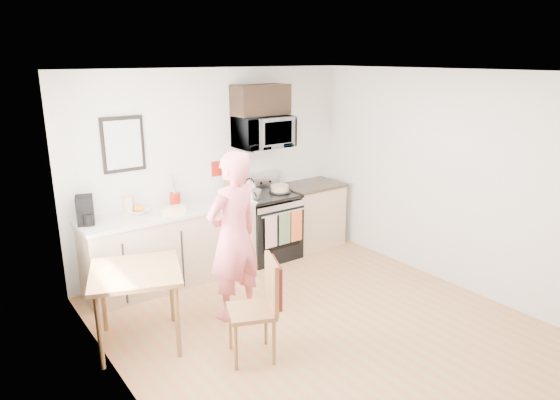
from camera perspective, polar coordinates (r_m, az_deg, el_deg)
floor at (r=5.38m, az=5.32°, el=-14.53°), size 4.60×4.60×0.00m
back_wall at (r=6.68m, az=-7.48°, el=3.58°), size 4.00×0.04×2.60m
left_wall at (r=3.89m, az=-17.07°, el=-6.32°), size 0.04×4.60×2.60m
right_wall at (r=6.32m, az=19.44°, el=2.05°), size 0.04×4.60×2.60m
ceiling at (r=4.63m, az=6.18°, el=14.34°), size 4.00×4.60×0.04m
window at (r=4.55m, az=-20.26°, el=-0.02°), size 0.06×1.40×1.50m
cabinet_left at (r=6.34m, az=-12.26°, el=-5.41°), size 2.10×0.60×0.90m
countertop_left at (r=6.18m, az=-12.52°, el=-1.36°), size 2.14×0.64×0.04m
cabinet_right at (r=7.44m, az=3.58°, el=-1.79°), size 0.84×0.60×0.90m
countertop_right at (r=7.31m, az=3.65°, el=1.71°), size 0.88×0.64×0.04m
range at (r=6.97m, az=-1.38°, el=-3.14°), size 0.76×0.70×1.16m
microwave at (r=6.73m, az=-1.97°, el=7.79°), size 0.76×0.51×0.42m
upper_cabinet at (r=6.72m, az=-2.23°, el=11.37°), size 0.76×0.35×0.40m
wall_art at (r=6.11m, az=-17.50°, el=6.09°), size 0.50×0.04×0.65m
wall_trivet at (r=6.69m, az=-7.05°, el=3.61°), size 0.20×0.02×0.20m
person at (r=5.28m, az=-5.33°, el=-4.16°), size 0.74×0.55×1.83m
dining_table at (r=5.01m, az=-16.15°, el=-8.66°), size 0.92×0.92×0.78m
chair at (r=4.67m, az=-1.64°, el=-10.72°), size 0.57×0.54×0.98m
knife_block at (r=6.67m, az=-5.65°, el=1.42°), size 0.11×0.15×0.22m
utensil_crock at (r=6.32m, az=-11.94°, el=0.73°), size 0.13×0.13×0.39m
fruit_bowl at (r=6.14m, az=-15.81°, el=-1.13°), size 0.28×0.28×0.10m
milk_carton at (r=6.10m, az=-17.06°, el=-0.65°), size 0.09×0.09×0.22m
coffee_maker at (r=5.92m, az=-21.35°, el=-1.18°), size 0.23×0.29×0.32m
bread_bag at (r=5.99m, az=-12.11°, el=-1.18°), size 0.30×0.18×0.10m
cake at (r=6.89m, az=-0.01°, el=1.30°), size 0.30×0.30×0.10m
kettle at (r=6.78m, az=-3.53°, el=1.46°), size 0.18×0.18×0.23m
pot at (r=6.60m, az=-3.08°, el=0.69°), size 0.23×0.35×0.11m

